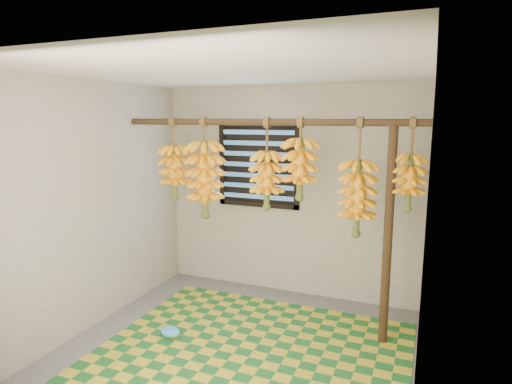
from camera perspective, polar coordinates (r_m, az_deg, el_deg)
The scene contains 16 objects.
floor at distance 4.02m, azimuth -3.18°, elevation -20.70°, with size 3.00×3.00×0.01m, color #515151.
ceiling at distance 3.49m, azimuth -3.57°, elevation 15.86°, with size 3.00×3.00×0.01m, color silver.
wall_back at distance 4.94m, azimuth 4.22°, elevation 0.04°, with size 3.00×0.01×2.40m, color gray.
wall_left at distance 4.42m, azimuth -21.26°, elevation -1.78°, with size 0.01×3.00×2.40m, color gray.
wall_right at distance 3.23m, azimuth 21.60°, elevation -5.91°, with size 0.01×3.00×2.40m, color gray.
window at distance 4.99m, azimuth 0.33°, elevation 3.65°, with size 1.00×0.04×1.00m.
hanging_pole at distance 4.11m, azimuth 0.81°, elevation 9.30°, with size 0.06×0.06×3.00m, color #422A18.
support_post at distance 3.97m, azimuth 17.18°, elevation -5.77°, with size 0.08×0.08×2.00m, color #422A18.
woven_mat at distance 4.04m, azimuth -0.33°, elevation -20.40°, with size 2.63×2.11×0.01m, color #1A5A23.
plastic_bag at distance 4.31m, azimuth -11.35°, elevation -17.77°, with size 0.22×0.16×0.09m, color #3CA0DF.
banana_bunch_a at distance 4.60m, azimuth -10.75°, elevation 2.64°, with size 0.32×0.32×0.86m.
banana_bunch_b at distance 4.42m, azimuth -6.81°, elevation 1.71°, with size 0.36×0.36×1.02m.
banana_bunch_c at distance 4.13m, azimuth 1.46°, elevation 1.60°, with size 0.31×0.31×0.89m.
banana_bunch_d at distance 4.01m, azimuth 5.88°, elevation 3.09°, with size 0.33×0.33×0.77m.
banana_bunch_e at distance 3.93m, azimuth 13.36°, elevation -0.79°, with size 0.33×0.33×1.07m.
banana_bunch_f at distance 3.86m, azimuth 19.77°, elevation 1.22°, with size 0.29×0.29×0.80m.
Camera 1 is at (1.51, -3.12, 2.04)m, focal length 30.00 mm.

